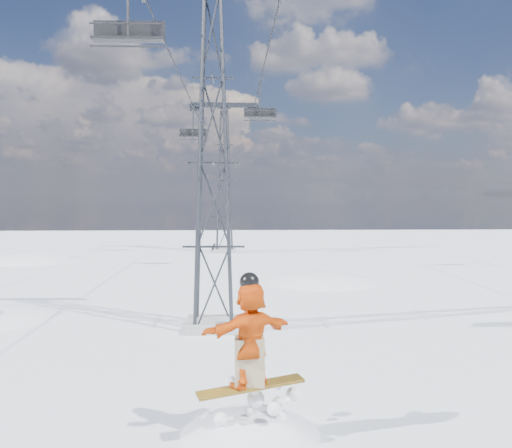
% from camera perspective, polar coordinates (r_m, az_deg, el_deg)
% --- Properties ---
extents(ground, '(120.00, 120.00, 0.00)m').
position_cam_1_polar(ground, '(11.74, -9.75, -19.47)').
color(ground, white).
rests_on(ground, ground).
extents(snow_terrain, '(39.00, 37.00, 22.00)m').
position_cam_1_polar(snow_terrain, '(35.50, -13.04, -20.42)').
color(snow_terrain, white).
rests_on(snow_terrain, ground).
extents(lift_tower_near, '(5.20, 1.80, 11.43)m').
position_cam_1_polar(lift_tower_near, '(18.80, -4.30, 6.00)').
color(lift_tower_near, '#999999').
rests_on(lift_tower_near, ground).
extents(lift_tower_far, '(5.20, 1.80, 11.43)m').
position_cam_1_polar(lift_tower_far, '(43.78, -3.18, 4.29)').
color(lift_tower_far, '#999999').
rests_on(lift_tower_far, ground).
extents(haul_cables, '(4.46, 51.00, 0.06)m').
position_cam_1_polar(haul_cables, '(30.93, -3.59, 14.88)').
color(haul_cables, black).
rests_on(haul_cables, ground).
extents(lift_chair_near, '(1.96, 0.56, 2.43)m').
position_cam_1_polar(lift_chair_near, '(16.80, -12.62, 18.20)').
color(lift_chair_near, black).
rests_on(lift_chair_near, ground).
extents(lift_chair_mid, '(1.83, 0.53, 2.27)m').
position_cam_1_polar(lift_chair_mid, '(32.75, 0.42, 10.99)').
color(lift_chair_mid, black).
rests_on(lift_chair_mid, ground).
extents(lift_chair_far, '(2.02, 0.58, 2.50)m').
position_cam_1_polar(lift_chair_far, '(41.83, -6.29, 8.97)').
color(lift_chair_far, black).
rests_on(lift_chair_far, ground).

